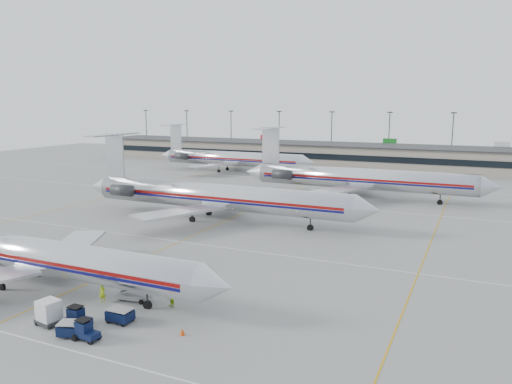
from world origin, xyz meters
The scene contains 18 objects.
ground centered at (0.00, 0.00, 0.00)m, with size 260.00×260.00×0.00m, color gray.
apron_markings centered at (0.00, 10.00, 0.01)m, with size 160.00×0.15×0.02m, color silver.
terminal centered at (0.00, 97.97, 3.16)m, with size 162.00×17.00×6.25m.
light_mast_row centered at (0.00, 112.00, 8.58)m, with size 163.60×0.40×15.28m.
jet_foreground centered at (-4.46, -9.44, 3.27)m, with size 43.06×25.35×11.27m.
jet_second_row centered at (-2.21, 22.73, 3.78)m, with size 49.72×29.28×13.01m.
jet_third_row centered at (13.95, 49.83, 3.83)m, with size 48.28×29.70×13.20m.
jet_back_row centered at (-25.06, 72.55, 3.57)m, with size 44.97×27.66×12.30m.
tug_center centered at (6.29, -14.68, 0.77)m, with size 2.08×1.11×1.69m.
tug_right centered at (8.60, -16.26, 0.75)m, with size 2.11×1.19×1.64m.
cart_inner centered at (7.22, -16.22, 0.61)m, with size 2.40×2.04×1.15m.
cart_outer centered at (8.94, -12.63, 0.62)m, with size 2.07×1.42×1.17m.
uld_container centered at (3.91, -15.36, 1.04)m, with size 2.20×1.94×2.06m.
belt_loader centered at (7.14, -8.45, 0.53)m, with size 3.87×1.63×1.99m.
ramp_worker_near centered at (4.69, -9.90, 0.83)m, with size 0.60×0.40×1.65m, color #B1D514.
ramp_worker_far centered at (11.06, -8.30, 0.84)m, with size 0.82×0.64×1.69m, color #96C012.
cone_right centered at (14.92, -12.50, 0.28)m, with size 0.41×0.41×0.56m, color #D54107.
cone_left centered at (-7.43, -9.32, 0.28)m, with size 0.40×0.40×0.55m, color #D54107.
Camera 1 is at (35.28, -43.28, 17.93)m, focal length 35.00 mm.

